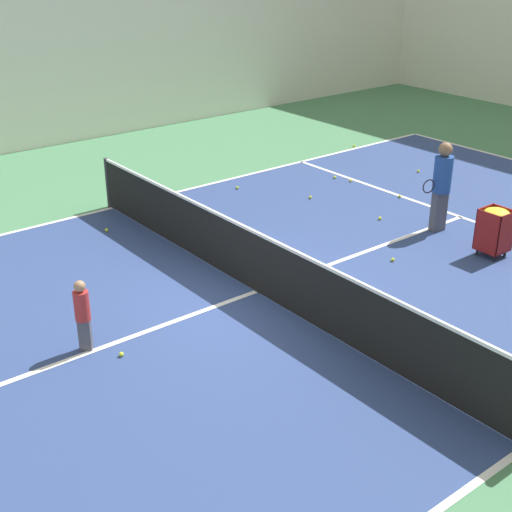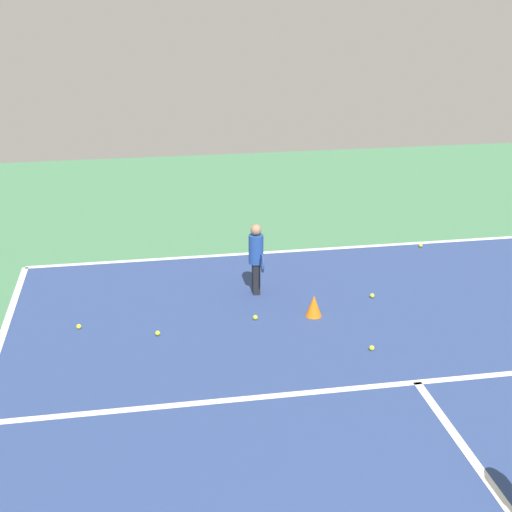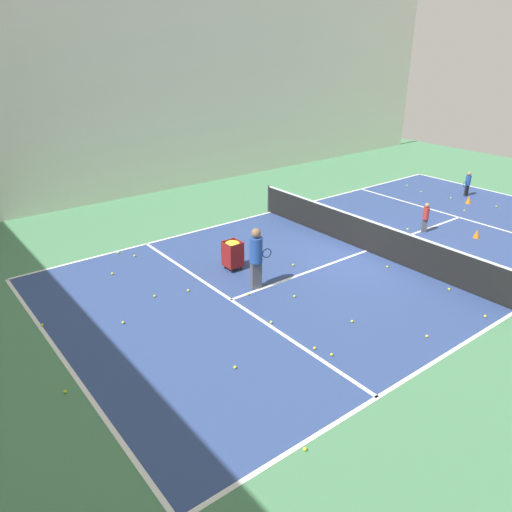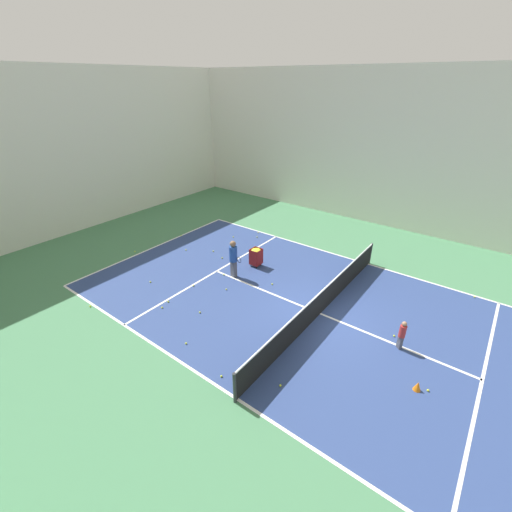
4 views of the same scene
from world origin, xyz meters
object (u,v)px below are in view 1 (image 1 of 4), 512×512
Objects in this scene: tennis_net at (256,261)px; child_midcourt at (82,311)px; ball_cart at (495,224)px; coach_at_net at (442,181)px.

child_midcourt is at bearing -91.84° from tennis_net.
tennis_net is 11.24× the size of ball_cart.
tennis_net is 4.61m from ball_cart.
coach_at_net is (0.14, 4.55, 0.47)m from tennis_net.
child_midcourt is (-0.10, -3.04, 0.07)m from tennis_net.
coach_at_net is 7.60m from child_midcourt.
tennis_net is at bearing -109.80° from ball_cart.
coach_at_net reaches higher than ball_cart.
ball_cart is at bearing 70.20° from tennis_net.
tennis_net is at bearing 38.05° from child_midcourt.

